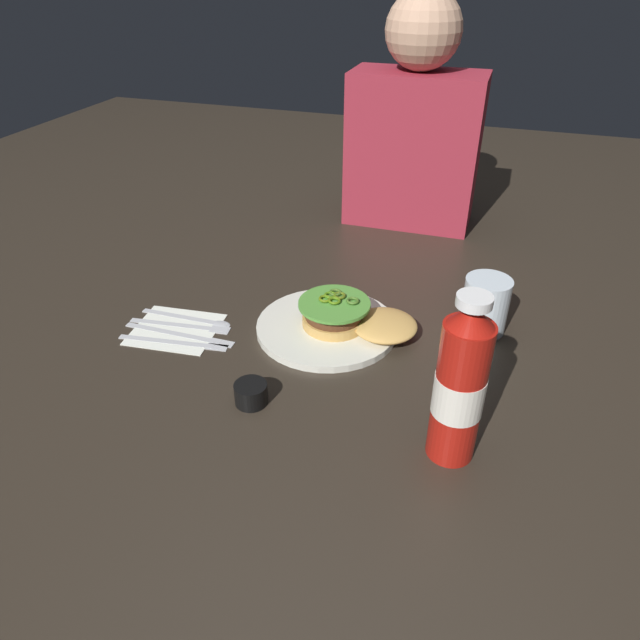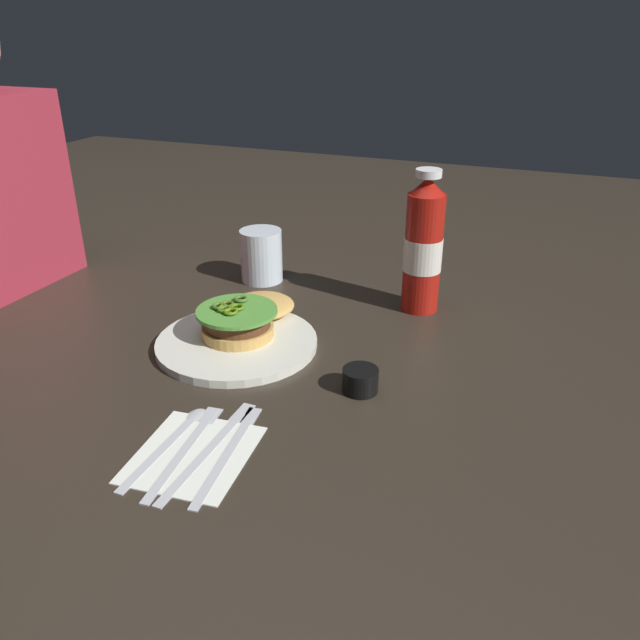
{
  "view_description": "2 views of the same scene",
  "coord_description": "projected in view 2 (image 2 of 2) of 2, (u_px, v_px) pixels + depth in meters",
  "views": [
    {
      "loc": [
        0.26,
        -0.87,
        0.59
      ],
      "look_at": [
        0.01,
        -0.11,
        0.07
      ],
      "focal_mm": 32.4,
      "sensor_mm": 36.0,
      "label": 1
    },
    {
      "loc": [
        -0.77,
        -0.49,
        0.48
      ],
      "look_at": [
        0.03,
        -0.16,
        0.06
      ],
      "focal_mm": 35.32,
      "sensor_mm": 36.0,
      "label": 2
    }
  ],
  "objects": [
    {
      "name": "condiment_cup",
      "position": [
        360.0,
        380.0,
        0.88
      ],
      "size": [
        0.05,
        0.05,
        0.03
      ],
      "primitive_type": "cylinder",
      "color": "black",
      "rests_on": "ground_plane"
    },
    {
      "name": "ketchup_bottle",
      "position": [
        423.0,
        247.0,
        1.09
      ],
      "size": [
        0.07,
        0.07,
        0.25
      ],
      "color": "#AA1810",
      "rests_on": "ground_plane"
    },
    {
      "name": "fork_utensil",
      "position": [
        190.0,
        440.0,
        0.78
      ],
      "size": [
        0.19,
        0.04,
        0.0
      ],
      "color": "silver",
      "rests_on": "napkin"
    },
    {
      "name": "burger_sandwich",
      "position": [
        246.0,
        316.0,
        1.03
      ],
      "size": [
        0.21,
        0.13,
        0.05
      ],
      "color": "tan",
      "rests_on": "dinner_plate"
    },
    {
      "name": "dinner_plate",
      "position": [
        235.0,
        344.0,
        1.0
      ],
      "size": [
        0.26,
        0.26,
        0.01
      ],
      "primitive_type": "cylinder",
      "color": "silver",
      "rests_on": "ground_plane"
    },
    {
      "name": "water_glass",
      "position": [
        261.0,
        256.0,
        1.24
      ],
      "size": [
        0.08,
        0.08,
        0.1
      ],
      "primitive_type": "cylinder",
      "color": "silver",
      "rests_on": "ground_plane"
    },
    {
      "name": "ground_plane",
      "position": [
        220.0,
        343.0,
        1.02
      ],
      "size": [
        3.0,
        3.0,
        0.0
      ],
      "primitive_type": "plane",
      "color": "#2C251C"
    },
    {
      "name": "butter_knife",
      "position": [
        232.0,
        445.0,
        0.77
      ],
      "size": [
        0.2,
        0.04,
        0.0
      ],
      "color": "silver",
      "rests_on": "napkin"
    },
    {
      "name": "steak_knife",
      "position": [
        214.0,
        441.0,
        0.77
      ],
      "size": [
        0.22,
        0.02,
        0.0
      ],
      "color": "silver",
      "rests_on": "napkin"
    },
    {
      "name": "spoon_utensil",
      "position": [
        176.0,
        433.0,
        0.79
      ],
      "size": [
        0.18,
        0.03,
        0.0
      ],
      "color": "silver",
      "rests_on": "napkin"
    },
    {
      "name": "napkin",
      "position": [
        193.0,
        454.0,
        0.76
      ],
      "size": [
        0.16,
        0.15,
        0.0
      ],
      "primitive_type": "cube",
      "rotation": [
        0.0,
        0.0,
        0.09
      ],
      "color": "white",
      "rests_on": "ground_plane"
    }
  ]
}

